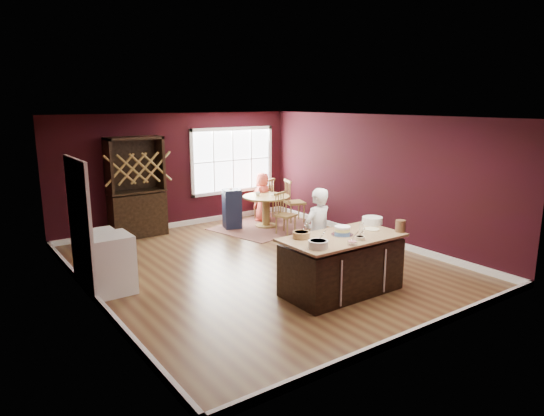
# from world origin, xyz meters

# --- Properties ---
(room_shell) EXTENTS (7.00, 7.00, 7.00)m
(room_shell) POSITION_xyz_m (0.00, 0.00, 1.35)
(room_shell) COLOR brown
(room_shell) RESTS_ON ground
(window) EXTENTS (2.36, 0.10, 1.66)m
(window) POSITION_xyz_m (1.50, 3.47, 1.50)
(window) COLOR white
(window) RESTS_ON room_shell
(doorway) EXTENTS (0.08, 1.26, 2.13)m
(doorway) POSITION_xyz_m (-2.97, 0.60, 1.02)
(doorway) COLOR white
(doorway) RESTS_ON room_shell
(kitchen_island) EXTENTS (1.93, 1.01, 0.92)m
(kitchen_island) POSITION_xyz_m (0.33, -1.81, 0.44)
(kitchen_island) COLOR black
(kitchen_island) RESTS_ON ground
(dining_table) EXTENTS (1.12, 1.12, 0.75)m
(dining_table) POSITION_xyz_m (1.70, 2.27, 0.53)
(dining_table) COLOR brown
(dining_table) RESTS_ON ground
(baker) EXTENTS (0.61, 0.43, 1.57)m
(baker) POSITION_xyz_m (0.41, -1.12, 0.79)
(baker) COLOR silver
(baker) RESTS_ON ground
(layer_cake) EXTENTS (0.35, 0.35, 0.14)m
(layer_cake) POSITION_xyz_m (0.37, -1.76, 0.99)
(layer_cake) COLOR white
(layer_cake) RESTS_ON kitchen_island
(bowl_blue) EXTENTS (0.29, 0.29, 0.11)m
(bowl_blue) POSITION_xyz_m (-0.38, -2.06, 0.98)
(bowl_blue) COLOR silver
(bowl_blue) RESTS_ON kitchen_island
(bowl_yellow) EXTENTS (0.27, 0.27, 0.10)m
(bowl_yellow) POSITION_xyz_m (-0.26, -1.52, 0.97)
(bowl_yellow) COLOR olive
(bowl_yellow) RESTS_ON kitchen_island
(bowl_pink) EXTENTS (0.16, 0.16, 0.06)m
(bowl_pink) POSITION_xyz_m (0.13, -2.23, 0.95)
(bowl_pink) COLOR white
(bowl_pink) RESTS_ON kitchen_island
(bowl_olive) EXTENTS (0.15, 0.15, 0.06)m
(bowl_olive) POSITION_xyz_m (0.40, -2.11, 0.95)
(bowl_olive) COLOR beige
(bowl_olive) RESTS_ON kitchen_island
(drinking_glass) EXTENTS (0.08, 0.08, 0.16)m
(drinking_glass) POSITION_xyz_m (0.75, -1.80, 1.00)
(drinking_glass) COLOR silver
(drinking_glass) RESTS_ON kitchen_island
(dinner_plate) EXTENTS (0.25, 0.25, 0.02)m
(dinner_plate) POSITION_xyz_m (0.99, -1.80, 0.93)
(dinner_plate) COLOR beige
(dinner_plate) RESTS_ON kitchen_island
(white_tub) EXTENTS (0.35, 0.35, 0.12)m
(white_tub) POSITION_xyz_m (1.28, -1.53, 0.98)
(white_tub) COLOR silver
(white_tub) RESTS_ON kitchen_island
(stoneware_crock) EXTENTS (0.16, 0.16, 0.19)m
(stoneware_crock) POSITION_xyz_m (1.26, -2.15, 1.02)
(stoneware_crock) COLOR #46281B
(stoneware_crock) RESTS_ON kitchen_island
(rug) EXTENTS (2.72, 2.33, 0.01)m
(rug) POSITION_xyz_m (1.70, 2.27, 0.01)
(rug) COLOR brown
(rug) RESTS_ON ground
(chair_east) EXTENTS (0.55, 0.56, 1.09)m
(chair_east) POSITION_xyz_m (2.55, 2.24, 0.54)
(chair_east) COLOR brown
(chair_east) RESTS_ON ground
(chair_south) EXTENTS (0.50, 0.49, 0.96)m
(chair_south) POSITION_xyz_m (1.68, 1.46, 0.48)
(chair_south) COLOR brown
(chair_south) RESTS_ON ground
(chair_north) EXTENTS (0.57, 0.56, 1.06)m
(chair_north) POSITION_xyz_m (2.12, 2.97, 0.53)
(chair_north) COLOR brown
(chair_north) RESTS_ON ground
(seated_woman) EXTENTS (0.71, 0.63, 1.23)m
(seated_woman) POSITION_xyz_m (1.95, 2.78, 0.61)
(seated_woman) COLOR #D14739
(seated_woman) RESTS_ON ground
(high_chair) EXTENTS (0.49, 0.49, 0.98)m
(high_chair) POSITION_xyz_m (0.95, 2.61, 0.49)
(high_chair) COLOR black
(high_chair) RESTS_ON ground
(toddler) EXTENTS (0.18, 0.14, 0.26)m
(toddler) POSITION_xyz_m (0.95, 2.62, 0.81)
(toddler) COLOR #8CA5BF
(toddler) RESTS_ON high_chair
(table_plate) EXTENTS (0.20, 0.20, 0.01)m
(table_plate) POSITION_xyz_m (1.91, 2.21, 0.76)
(table_plate) COLOR beige
(table_plate) RESTS_ON dining_table
(table_cup) EXTENTS (0.13, 0.13, 0.09)m
(table_cup) POSITION_xyz_m (1.55, 2.41, 0.80)
(table_cup) COLOR white
(table_cup) RESTS_ON dining_table
(hutch) EXTENTS (1.21, 0.50, 2.22)m
(hutch) POSITION_xyz_m (-1.12, 3.22, 1.11)
(hutch) COLOR black
(hutch) RESTS_ON ground
(washer) EXTENTS (0.64, 0.62, 0.94)m
(washer) POSITION_xyz_m (-2.64, 0.28, 0.47)
(washer) COLOR white
(washer) RESTS_ON ground
(dryer) EXTENTS (0.59, 0.57, 0.86)m
(dryer) POSITION_xyz_m (-2.64, 0.92, 0.43)
(dryer) COLOR white
(dryer) RESTS_ON ground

